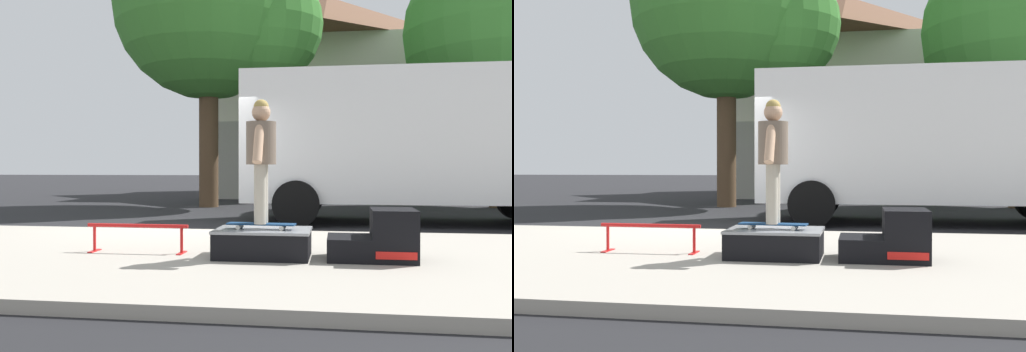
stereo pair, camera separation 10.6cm
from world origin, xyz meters
The scene contains 10 objects.
ground_plane centered at (0.00, 0.00, 0.00)m, with size 140.00×140.00×0.00m, color black.
sidewalk_slab centered at (0.00, -3.00, 0.06)m, with size 50.00×5.00×0.12m, color #A8A093.
skate_box centered at (1.97, -3.19, 0.29)m, with size 1.08×0.77×0.32m.
kicker_ramp centered at (3.27, -3.19, 0.35)m, with size 0.96×0.69×0.57m.
grind_rail centered at (0.42, -3.08, 0.37)m, with size 1.26×0.28×0.35m.
skateboard centered at (1.95, -3.24, 0.50)m, with size 0.79×0.25×0.07m.
skater_kid centered at (1.95, -3.24, 1.34)m, with size 0.34×0.72×1.41m.
box_truck centered at (4.38, 2.20, 1.70)m, with size 6.91×2.63×3.05m.
street_tree_neighbour centered at (-0.60, 6.17, 5.70)m, with size 6.04×5.49×8.62m.
house_behind centered at (2.29, 14.22, 4.24)m, with size 9.54×8.22×8.40m.
Camera 2 is at (2.94, -9.42, 1.15)m, focal length 38.77 mm.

